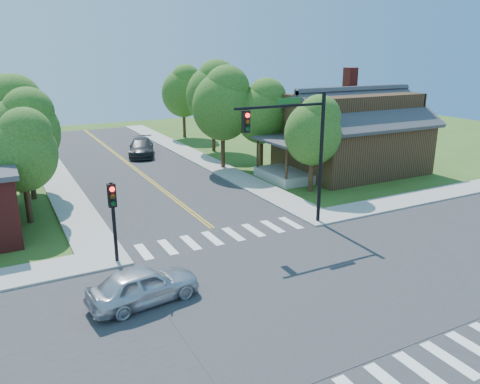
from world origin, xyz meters
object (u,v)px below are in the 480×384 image
signal_pole_nw (113,208)px  house_ne (351,129)px  signal_mast_ne (296,140)px  car_dgrey (141,148)px  car_silver (144,286)px

signal_pole_nw → house_ne: house_ne is taller
signal_mast_ne → signal_pole_nw: 9.76m
car_dgrey → car_silver: bearing=-88.3°
car_silver → car_dgrey: (7.47, 25.66, 0.05)m
car_dgrey → signal_mast_ne: bearing=-66.9°
car_silver → car_dgrey: 26.73m
house_ne → car_silver: (-20.64, -12.62, -2.61)m
signal_pole_nw → house_ne: (20.71, 8.66, 0.67)m
signal_mast_ne → car_dgrey: (-1.98, 21.70, -4.08)m
house_ne → car_dgrey: (-13.17, 13.05, -2.56)m
house_ne → car_silver: house_ne is taller
house_ne → car_silver: size_ratio=2.95×
house_ne → car_dgrey: size_ratio=2.29×
house_ne → car_dgrey: house_ne is taller
house_ne → car_silver: bearing=-148.6°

